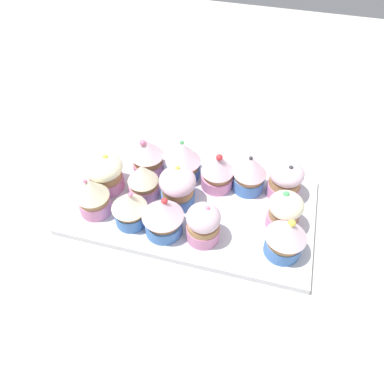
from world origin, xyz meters
The scene contains 16 objects.
ground_plane centered at (0.00, 0.00, -1.50)cm, with size 180.00×180.00×3.00cm, color beige.
baking_tray centered at (0.00, 0.00, 0.60)cm, with size 42.34×23.63×1.20cm.
cupcake_0 centered at (-15.01, -6.49, 4.76)cm, with size 5.96×5.96×7.26cm.
cupcake_1 centered at (-8.81, -6.26, 5.04)cm, with size 5.89×5.89×7.66cm.
cupcake_2 centered at (-3.21, -5.49, 4.96)cm, with size 5.88×5.88×7.79cm.
cupcake_3 centered at (3.37, -6.41, 5.14)cm, with size 6.49×6.49×7.86cm.
cupcake_4 centered at (10.10, -5.92, 4.97)cm, with size 6.16×6.16×7.64cm.
cupcake_5 centered at (-15.60, 0.64, 4.81)cm, with size 5.65×5.65×7.30cm.
cupcake_6 centered at (2.54, -0.41, 4.87)cm, with size 6.30×6.30×7.49cm.
cupcake_7 centered at (8.79, -0.06, 4.68)cm, with size 5.36×5.36×6.93cm.
cupcake_8 centered at (15.96, -0.50, 4.82)cm, with size 6.74×6.74×7.28cm.
cupcake_9 centered at (-16.28, 5.93, 4.89)cm, with size 6.37×6.37×7.40cm.
cupcake_10 centered at (-3.56, 6.47, 4.77)cm, with size 5.43×5.43×7.44cm.
cupcake_11 centered at (2.92, 6.88, 4.91)cm, with size 6.74×6.74×7.42cm.
cupcake_12 centered at (8.77, 6.46, 4.89)cm, with size 5.87×5.87×7.26cm.
cupcake_13 centered at (15.55, 5.77, 4.99)cm, with size 5.60×5.60×7.70cm.
Camera 1 is at (-11.35, 42.26, 52.49)cm, focal length 35.84 mm.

